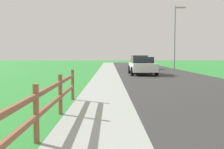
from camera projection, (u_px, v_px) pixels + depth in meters
ground_plane at (118, 73)px, 24.99m from camera, size 120.00×120.00×0.00m
road_asphalt at (153, 71)px, 27.01m from camera, size 7.00×66.00×0.01m
curb_concrete at (87, 72)px, 26.96m from camera, size 6.00×66.00×0.01m
grass_verge at (72, 72)px, 26.94m from camera, size 5.00×66.00×0.00m
rail_fence at (36, 109)px, 4.95m from camera, size 0.11×9.91×1.09m
parked_suv_white at (142, 65)px, 22.90m from camera, size 2.14×4.64×1.46m
parked_car_red at (139, 62)px, 32.16m from camera, size 2.19×4.26×1.58m
street_lamp at (176, 33)px, 29.68m from camera, size 1.17×0.20×6.88m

